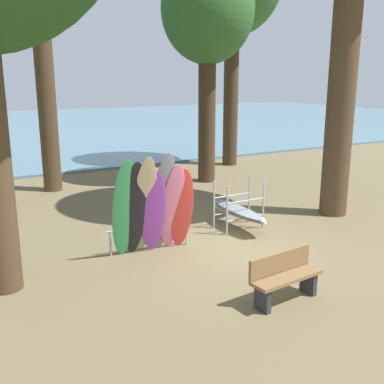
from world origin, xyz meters
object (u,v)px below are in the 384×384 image
object	(u,v)px
leaning_board_pile	(153,208)
board_storage_rack	(238,211)
tree_far_left_back	(208,14)
park_bench	(284,276)

from	to	relation	value
leaning_board_pile	board_storage_rack	xyz separation A→B (m)	(2.63, 0.57, -0.58)
tree_far_left_back	park_bench	world-z (taller)	tree_far_left_back
tree_far_left_back	park_bench	bearing A→B (deg)	-112.97
leaning_board_pile	park_bench	xyz separation A→B (m)	(1.07, -3.05, -0.60)
board_storage_rack	leaning_board_pile	bearing A→B (deg)	-167.79
tree_far_left_back	park_bench	distance (m)	10.92
leaning_board_pile	park_bench	distance (m)	3.29
leaning_board_pile	board_storage_rack	distance (m)	2.75
tree_far_left_back	board_storage_rack	world-z (taller)	tree_far_left_back
leaning_board_pile	park_bench	size ratio (longest dim) A/B	1.60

